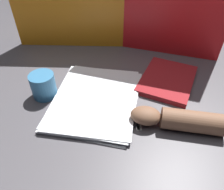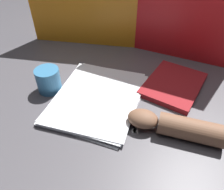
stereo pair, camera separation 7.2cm
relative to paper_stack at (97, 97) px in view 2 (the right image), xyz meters
The scene contains 9 objects.
ground_plane 0.06m from the paper_stack, 45.58° to the right, with size 6.00×6.00×0.00m, color #4C494F.
backdrop_panel_left 0.47m from the paper_stack, 112.13° to the left, with size 0.60×0.10×0.40m.
paper_stack is the anchor object (origin of this frame).
book_closed 0.30m from the paper_stack, 31.07° to the left, with size 0.25×0.30×0.02m.
scissors 0.14m from the paper_stack, 22.15° to the right, with size 0.08×0.16×0.01m.
hand_forearm 0.30m from the paper_stack, 15.60° to the right, with size 0.29×0.07×0.07m.
paper_scrap_near 0.19m from the paper_stack, 31.71° to the right, with size 0.02×0.03×0.00m.
paper_scrap_mid 0.19m from the paper_stack, 31.99° to the right, with size 0.02×0.03×0.00m.
mug 0.19m from the paper_stack, behind, with size 0.09×0.09×0.09m.
Camera 2 is at (0.18, -0.50, 0.53)m, focal length 35.00 mm.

